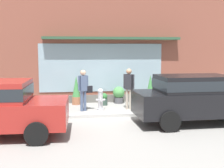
{
  "coord_description": "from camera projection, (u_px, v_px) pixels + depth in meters",
  "views": [
    {
      "loc": [
        -1.97,
        -11.14,
        2.52
      ],
      "look_at": [
        -0.24,
        1.2,
        1.08
      ],
      "focal_mm": 47.69,
      "sensor_mm": 36.0,
      "label": 1
    }
  ],
  "objects": [
    {
      "name": "pedestrian_passerby",
      "position": [
        129.0,
        85.0,
        12.57
      ],
      "size": [
        0.42,
        0.35,
        1.73
      ],
      "rotation": [
        0.0,
        0.0,
        2.52
      ],
      "color": "#9E9384",
      "rests_on": "ground_plane"
    },
    {
      "name": "potted_plant_window_right",
      "position": [
        104.0,
        99.0,
        13.54
      ],
      "size": [
        0.29,
        0.29,
        0.56
      ],
      "color": "#33473D",
      "rests_on": "ground_plane"
    },
    {
      "name": "storefront",
      "position": [
        111.0,
        50.0,
        14.36
      ],
      "size": [
        14.0,
        0.81,
        5.14
      ],
      "color": "brown",
      "rests_on": "ground_plane"
    },
    {
      "name": "parked_car_black",
      "position": [
        197.0,
        96.0,
        10.11
      ],
      "size": [
        4.42,
        2.01,
        1.66
      ],
      "rotation": [
        0.0,
        0.0,
        0.02
      ],
      "color": "black",
      "rests_on": "ground_plane"
    },
    {
      "name": "pedestrian_with_handbag",
      "position": [
        84.0,
        87.0,
        12.21
      ],
      "size": [
        0.61,
        0.33,
        1.7
      ],
      "rotation": [
        0.0,
        0.0,
        0.4
      ],
      "color": "#475675",
      "rests_on": "ground_plane"
    },
    {
      "name": "potted_plant_near_hydrant",
      "position": [
        150.0,
        90.0,
        13.88
      ],
      "size": [
        0.46,
        0.46,
        1.36
      ],
      "color": "#4C4C51",
      "rests_on": "ground_plane"
    },
    {
      "name": "potted_plant_low_front",
      "position": [
        14.0,
        97.0,
        12.99
      ],
      "size": [
        0.37,
        0.37,
        1.01
      ],
      "color": "#4C4C51",
      "rests_on": "ground_plane"
    },
    {
      "name": "curb_strip",
      "position": [
        123.0,
        115.0,
        11.31
      ],
      "size": [
        14.0,
        0.24,
        0.12
      ],
      "primitive_type": "cube",
      "color": "#B2B2AD",
      "rests_on": "ground_plane"
    },
    {
      "name": "fire_hydrant",
      "position": [
        100.0,
        99.0,
        12.44
      ],
      "size": [
        0.38,
        0.34,
        0.92
      ],
      "color": "#B2B2B7",
      "rests_on": "ground_plane"
    },
    {
      "name": "ground_plane",
      "position": [
        123.0,
        115.0,
        11.52
      ],
      "size": [
        60.0,
        60.0,
        0.0
      ],
      "primitive_type": "plane",
      "color": "gray"
    },
    {
      "name": "potted_plant_window_center",
      "position": [
        76.0,
        91.0,
        13.71
      ],
      "size": [
        0.4,
        0.4,
        1.32
      ],
      "color": "#9E6042",
      "rests_on": "ground_plane"
    },
    {
      "name": "potted_plant_doorstep",
      "position": [
        119.0,
        94.0,
        14.03
      ],
      "size": [
        0.55,
        0.55,
        0.79
      ],
      "color": "#4C4C51",
      "rests_on": "ground_plane"
    },
    {
      "name": "potted_plant_by_entrance",
      "position": [
        194.0,
        93.0,
        14.56
      ],
      "size": [
        0.61,
        0.61,
        0.76
      ],
      "color": "#B7B2A3",
      "rests_on": "ground_plane"
    }
  ]
}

